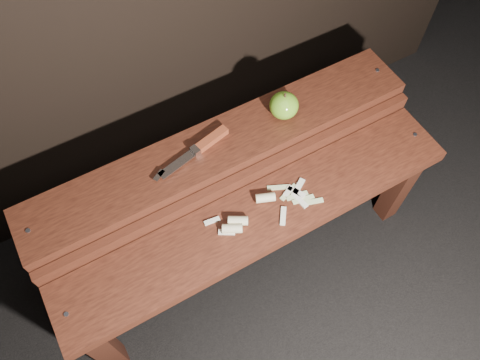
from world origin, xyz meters
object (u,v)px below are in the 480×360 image
bench_front_tier (260,228)px  knife (203,145)px  bench_rear_tier (223,160)px  apple (284,105)px

bench_front_tier → knife: bearing=102.3°
bench_rear_tier → knife: knife is taller
bench_front_tier → knife: knife is taller
bench_front_tier → apple: apple is taller
bench_rear_tier → knife: (-0.05, 0.01, 0.10)m
bench_rear_tier → knife: bearing=165.9°
bench_front_tier → bench_rear_tier: (0.00, 0.23, 0.06)m
bench_front_tier → bench_rear_tier: bearing=90.0°
apple → bench_rear_tier: bearing=-178.8°
bench_rear_tier → apple: 0.24m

